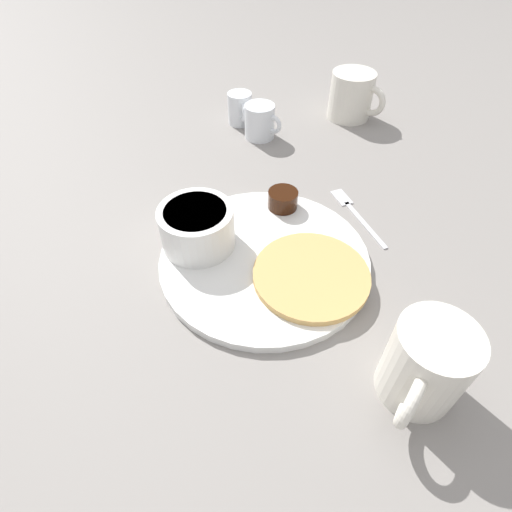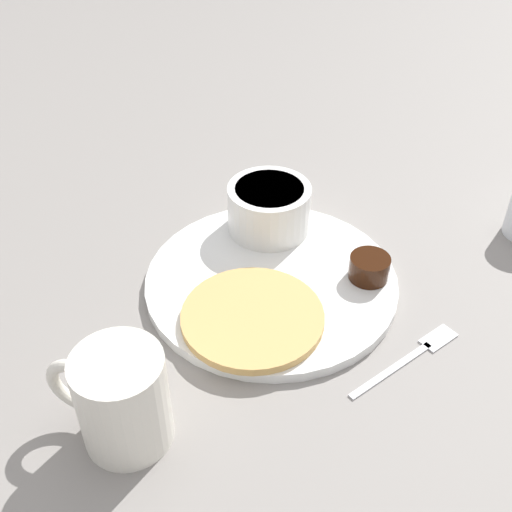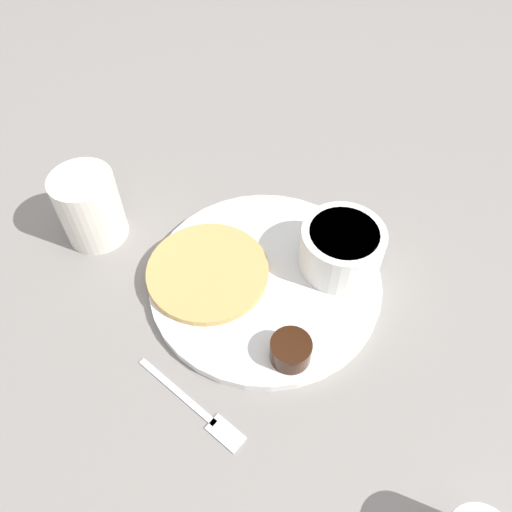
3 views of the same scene
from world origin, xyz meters
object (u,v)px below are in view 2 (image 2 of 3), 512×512
fork (416,353)px  coffee_mug (120,399)px  plate (271,282)px  bowl (269,207)px

fork → coffee_mug: bearing=-116.6°
plate → coffee_mug: coffee_mug is taller
plate → fork: plate is taller
bowl → fork: size_ratio=0.69×
coffee_mug → fork: coffee_mug is taller
plate → coffee_mug: bearing=-79.2°
bowl → coffee_mug: (0.11, -0.29, 0.01)m
plate → coffee_mug: (0.04, -0.23, 0.04)m
coffee_mug → fork: (0.13, 0.26, -0.05)m
plate → coffee_mug: size_ratio=2.64×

